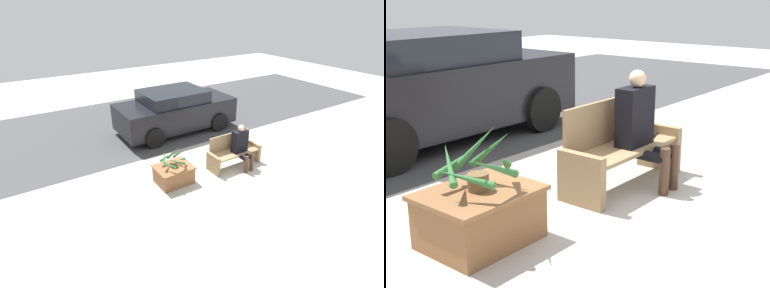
# 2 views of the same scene
# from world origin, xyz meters

# --- Properties ---
(ground_plane) EXTENTS (30.00, 30.00, 0.00)m
(ground_plane) POSITION_xyz_m (0.00, 0.00, 0.00)
(ground_plane) COLOR #ADA89E
(bench) EXTENTS (1.57, 0.54, 0.91)m
(bench) POSITION_xyz_m (0.12, 0.64, 0.41)
(bench) COLOR #8C704C
(bench) RESTS_ON ground_plane
(person_seated) EXTENTS (0.45, 0.60, 1.24)m
(person_seated) POSITION_xyz_m (0.25, 0.45, 0.67)
(person_seated) COLOR black
(person_seated) RESTS_ON ground_plane
(planter_box) EXTENTS (0.93, 0.75, 0.46)m
(planter_box) POSITION_xyz_m (-1.76, 0.74, 0.25)
(planter_box) COLOR brown
(planter_box) RESTS_ON ground_plane
(potted_plant) EXTENTS (0.70, 0.68, 0.51)m
(potted_plant) POSITION_xyz_m (-1.77, 0.74, 0.67)
(potted_plant) COLOR brown
(potted_plant) RESTS_ON planter_box
(parked_car) EXTENTS (4.12, 1.98, 1.50)m
(parked_car) POSITION_xyz_m (-0.00, 3.73, 0.76)
(parked_car) COLOR black
(parked_car) RESTS_ON ground_plane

